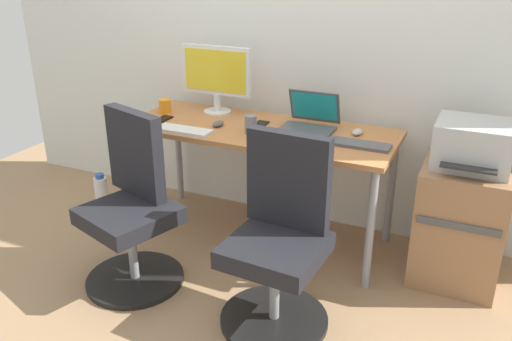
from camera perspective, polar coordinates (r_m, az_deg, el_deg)
name	(u,v)px	position (r m, az deg, el deg)	size (l,w,h in m)	color
ground_plane	(259,235)	(3.48, 0.34, -6.97)	(5.28, 5.28, 0.00)	#9E7A56
back_wall	(286,23)	(3.43, 3.28, 15.55)	(4.40, 0.04, 2.60)	silver
desk	(259,139)	(3.21, 0.37, 3.43)	(1.63, 0.65, 0.74)	#B77542
office_chair_left	(133,209)	(2.96, -13.14, -4.03)	(0.56, 0.56, 0.94)	black
office_chair_right	(279,242)	(2.58, 2.53, -7.70)	(0.54, 0.54, 0.94)	black
side_cabinet	(460,222)	(3.14, 21.07, -5.19)	(0.45, 0.51, 0.67)	#996B47
printer	(473,144)	(2.97, 22.29, 2.61)	(0.38, 0.40, 0.24)	#B7B7B7
water_bottle_on_floor	(102,196)	(3.83, -16.24, -2.61)	(0.09, 0.09, 0.31)	white
desktop_monitor	(216,75)	(3.45, -4.30, 10.24)	(0.48, 0.18, 0.43)	silver
open_laptop	(310,120)	(3.17, 5.77, 5.39)	(0.31, 0.30, 0.22)	#4C4C51
keyboard_by_monitor	(184,130)	(3.15, -7.78, 4.32)	(0.34, 0.12, 0.02)	silver
keyboard_by_laptop	(359,144)	(2.94, 10.99, 2.77)	(0.34, 0.12, 0.02)	#515156
mouse_by_monitor	(218,124)	(3.22, -4.09, 5.04)	(0.06, 0.10, 0.03)	#515156
mouse_by_laptop	(357,132)	(3.12, 10.84, 4.09)	(0.06, 0.10, 0.03)	#B7B7B7
coffee_mug	(165,106)	(3.52, -9.77, 6.82)	(0.08, 0.08, 0.09)	orange
pen_cup	(251,124)	(3.08, -0.58, 4.98)	(0.07, 0.07, 0.10)	slate
phone_near_monitor	(260,125)	(3.23, 0.40, 4.96)	(0.07, 0.14, 0.01)	black
phone_near_laptop	(163,119)	(3.39, -10.01, 5.46)	(0.07, 0.14, 0.01)	black
notebook	(287,141)	(2.93, 3.40, 3.18)	(0.21, 0.15, 0.03)	purple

